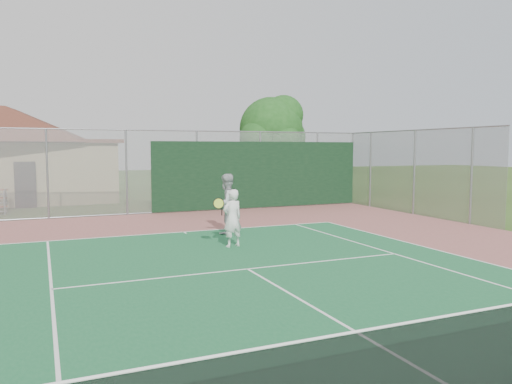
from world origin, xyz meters
The scene contains 6 objects.
tennis_net centered at (0.00, 0.00, 0.51)m, with size 11.85×0.08×1.10m.
back_fence centered at (2.11, 16.98, 1.67)m, with size 20.08×0.11×3.53m.
side_fence_right centered at (10.00, 12.50, 1.75)m, with size 0.08×9.00×3.50m.
tree centered at (7.11, 20.14, 3.65)m, with size 3.98×3.77×5.55m.
player_white_front centered at (0.59, 8.95, 0.81)m, with size 1.00×0.64×1.60m.
player_grey_back centered at (1.18, 11.02, 0.96)m, with size 1.14×1.02×1.92m.
Camera 1 is at (-4.22, -3.86, 2.74)m, focal length 35.00 mm.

